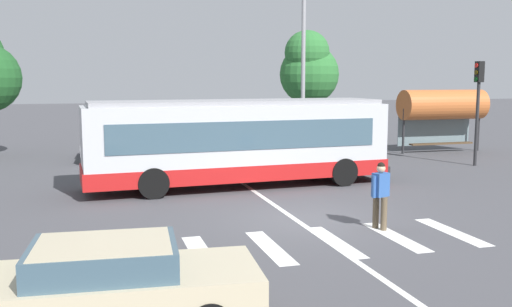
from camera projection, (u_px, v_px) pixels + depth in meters
name	position (u px, v px, depth m)	size (l,w,h in m)	color
ground_plane	(307.00, 220.00, 15.39)	(160.00, 160.00, 0.00)	#47474C
city_transit_bus	(238.00, 142.00, 20.05)	(10.91, 3.11, 3.06)	black
pedestrian_crossing_street	(380.00, 192.00, 14.31)	(0.55, 0.41, 1.72)	brown
foreground_sedan	(109.00, 280.00, 8.58)	(4.62, 2.15, 1.35)	black
parked_car_white	(103.00, 143.00, 27.15)	(2.06, 4.59, 1.35)	black
parked_car_champagne	(159.00, 142.00, 27.67)	(2.29, 4.67, 1.35)	black
parked_car_silver	(211.00, 139.00, 28.78)	(1.96, 4.54, 1.35)	black
parked_car_teal	(263.00, 138.00, 29.59)	(2.21, 4.64, 1.35)	black
parked_car_charcoal	(308.00, 136.00, 30.35)	(1.96, 4.54, 1.35)	black
traffic_light_far_corner	(478.00, 96.00, 24.66)	(0.33, 0.32, 4.56)	#28282B
bus_stop_shelter	(443.00, 106.00, 29.42)	(4.61, 1.54, 3.25)	#28282B
twin_arm_street_lamp	(304.00, 33.00, 27.34)	(5.00, 0.32, 9.76)	#939399
background_tree_right	(309.00, 68.00, 34.83)	(3.66, 3.66, 6.74)	brown
crosswalk_painted_stripes	(335.00, 242.00, 13.30)	(6.80, 2.70, 0.01)	silver
lane_center_line	(274.00, 205.00, 17.21)	(0.16, 24.00, 0.01)	silver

